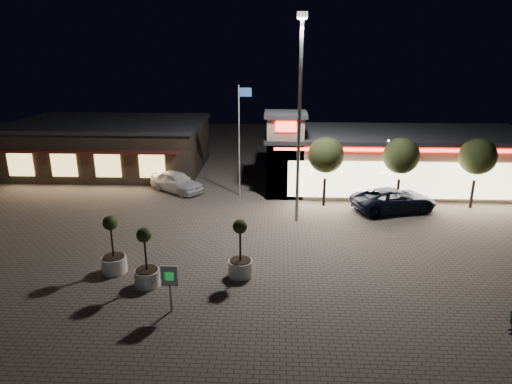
{
  "coord_description": "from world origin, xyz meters",
  "views": [
    {
      "loc": [
        0.67,
        -19.05,
        10.59
      ],
      "look_at": [
        -0.47,
        6.0,
        2.51
      ],
      "focal_mm": 32.0,
      "sensor_mm": 36.0,
      "label": 1
    }
  ],
  "objects_px": {
    "pickup_truck": "(394,200)",
    "white_sedan": "(177,182)",
    "planter_left": "(113,255)",
    "planter_mid": "(147,268)",
    "valet_sign": "(170,280)"
  },
  "relations": [
    {
      "from": "pickup_truck",
      "to": "white_sedan",
      "type": "relative_size",
      "value": 1.23
    },
    {
      "from": "pickup_truck",
      "to": "white_sedan",
      "type": "distance_m",
      "value": 15.8
    },
    {
      "from": "planter_left",
      "to": "planter_mid",
      "type": "xyz_separation_m",
      "value": [
        1.97,
        -1.23,
        -0.02
      ]
    },
    {
      "from": "pickup_truck",
      "to": "valet_sign",
      "type": "bearing_deg",
      "value": 120.09
    },
    {
      "from": "white_sedan",
      "to": "planter_left",
      "type": "xyz_separation_m",
      "value": [
        -0.31,
        -12.95,
        0.13
      ]
    },
    {
      "from": "planter_left",
      "to": "planter_mid",
      "type": "relative_size",
      "value": 1.02
    },
    {
      "from": "white_sedan",
      "to": "valet_sign",
      "type": "height_order",
      "value": "valet_sign"
    },
    {
      "from": "planter_left",
      "to": "valet_sign",
      "type": "height_order",
      "value": "planter_left"
    },
    {
      "from": "planter_left",
      "to": "valet_sign",
      "type": "xyz_separation_m",
      "value": [
        3.54,
        -3.3,
        0.55
      ]
    },
    {
      "from": "planter_mid",
      "to": "valet_sign",
      "type": "height_order",
      "value": "planter_mid"
    },
    {
      "from": "white_sedan",
      "to": "planter_left",
      "type": "relative_size",
      "value": 1.56
    },
    {
      "from": "white_sedan",
      "to": "valet_sign",
      "type": "distance_m",
      "value": 16.58
    },
    {
      "from": "planter_mid",
      "to": "valet_sign",
      "type": "distance_m",
      "value": 2.66
    },
    {
      "from": "planter_mid",
      "to": "valet_sign",
      "type": "xyz_separation_m",
      "value": [
        1.57,
        -2.07,
        0.57
      ]
    },
    {
      "from": "planter_mid",
      "to": "planter_left",
      "type": "bearing_deg",
      "value": 148.07
    }
  ]
}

